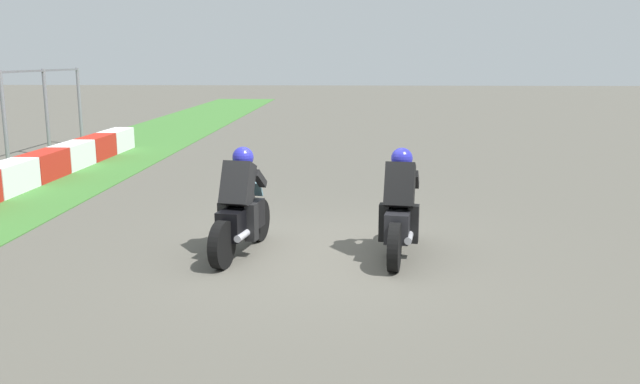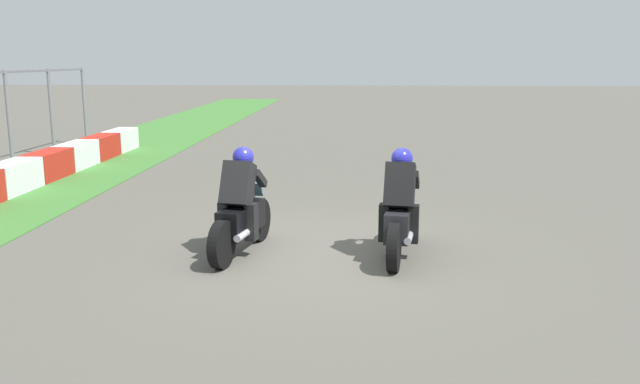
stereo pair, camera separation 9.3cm
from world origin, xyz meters
TOP-DOWN VIEW (x-y plane):
  - ground_plane at (0.00, 0.00)m, footprint 120.00×120.00m
  - rider_lane_a at (-0.05, -1.12)m, footprint 2.04×0.60m
  - rider_lane_b at (-0.06, 1.10)m, footprint 2.02×0.63m

SIDE VIEW (x-z plane):
  - ground_plane at x=0.00m, z-range 0.00..0.00m
  - rider_lane_a at x=-0.05m, z-range -0.13..1.38m
  - rider_lane_b at x=-0.06m, z-range -0.13..1.38m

